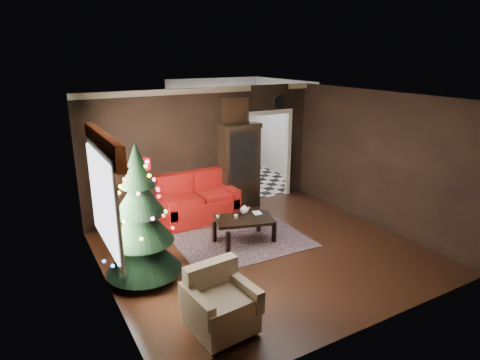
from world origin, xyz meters
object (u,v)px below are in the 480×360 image
teapot (244,210)px  armchair (221,300)px  curio_cabinet (239,168)px  loveseat (198,198)px  floor_lamp (147,195)px  christmas_tree (141,218)px  coffee_table (244,230)px  kitchen_table (234,173)px  wall_clock (279,102)px

teapot → armchair: bearing=-126.2°
curio_cabinet → loveseat: bearing=-169.2°
floor_lamp → christmas_tree: (-0.59, -1.64, 0.22)m
coffee_table → kitchen_table: (1.51, 3.16, 0.12)m
christmas_tree → coffee_table: christmas_tree is taller
christmas_tree → teapot: (2.17, 0.53, -0.46)m
curio_cabinet → coffee_table: bearing=-116.5°
armchair → wall_clock: size_ratio=2.57×
loveseat → armchair: bearing=-109.6°
armchair → coffee_table: (1.58, 2.13, -0.20)m
floor_lamp → armchair: (-0.11, -3.43, -0.37)m
christmas_tree → curio_cabinet: bearing=35.3°
coffee_table → wall_clock: 3.52m
armchair → coffee_table: bearing=48.0°
christmas_tree → teapot: size_ratio=12.62×
wall_clock → curio_cabinet: bearing=-171.5°
floor_lamp → coffee_table: floor_lamp is taller
armchair → wall_clock: 5.77m
floor_lamp → kitchen_table: size_ratio=1.95×
armchair → coffee_table: armchair is taller
coffee_table → kitchen_table: size_ratio=1.45×
floor_lamp → coffee_table: size_ratio=1.34×
floor_lamp → wall_clock: size_ratio=4.57×
loveseat → wall_clock: 3.04m
floor_lamp → wall_clock: 3.91m
armchair → coffee_table: 2.66m
christmas_tree → armchair: size_ratio=2.79×
loveseat → wall_clock: wall_clock is taller
loveseat → floor_lamp: (-1.18, -0.21, 0.33)m
christmas_tree → wall_clock: bearing=28.7°
floor_lamp → armchair: floor_lamp is taller
curio_cabinet → armchair: (-2.45, -3.86, -0.49)m
armchair → kitchen_table: armchair is taller
coffee_table → teapot: bearing=59.4°
curio_cabinet → armchair: 4.59m
floor_lamp → kitchen_table: floor_lamp is taller
curio_cabinet → armchair: size_ratio=2.31×
curio_cabinet → teapot: 1.76m
loveseat → kitchen_table: 2.45m
christmas_tree → armchair: bearing=-74.9°
floor_lamp → kitchen_table: bearing=32.0°
armchair → teapot: bearing=48.4°
floor_lamp → christmas_tree: 1.76m
loveseat → coffee_table: bearing=-79.2°
armchair → teapot: (1.69, 2.31, 0.13)m
christmas_tree → teapot: bearing=13.7°
teapot → kitchen_table: size_ratio=0.24×
loveseat → christmas_tree: (-1.77, -1.85, 0.55)m
curio_cabinet → floor_lamp: (-2.33, -0.43, -0.12)m
loveseat → teapot: bearing=-73.3°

